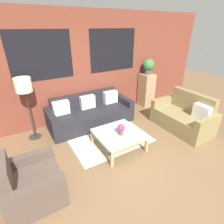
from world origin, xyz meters
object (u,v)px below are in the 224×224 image
Objects in this scene: settee_vintage at (184,117)px; flower_vase at (121,129)px; couch_dark at (90,114)px; coffee_table at (119,135)px; drawer_cabinet at (146,90)px; potted_plant at (148,66)px; floor_lamp at (24,88)px; armchair_corner at (31,184)px.

flower_vase is at bearing 176.87° from settee_vintage.
couch_dark reaches higher than coffee_table.
drawer_cabinet reaches higher than coffee_table.
drawer_cabinet is at bearing -90.00° from potted_plant.
potted_plant is at bearing 84.33° from settee_vintage.
drawer_cabinet is at bearing 5.32° from couch_dark.
couch_dark is 1.30m from coffee_table.
couch_dark is 1.73m from floor_lamp.
settee_vintage is at bearing -36.97° from couch_dark.
armchair_corner is at bearing -154.10° from drawer_cabinet.
drawer_cabinet reaches higher than couch_dark.
settee_vintage is 1.88m from coffee_table.
coffee_table is (-1.87, 0.17, 0.00)m from settee_vintage.
armchair_corner is at bearing -168.21° from coffee_table.
floor_lamp is 3.62m from drawer_cabinet.
armchair_corner is 3.49× the size of flower_vase.
coffee_table is 3.79× the size of flower_vase.
drawer_cabinet is (2.03, 1.49, 0.21)m from coffee_table.
flower_vase is at bearing -142.39° from potted_plant.
settee_vintage is 1.87m from flower_vase.
armchair_corner is (-3.68, -0.21, -0.03)m from settee_vintage.
settee_vintage is 1.60× the size of coffee_table.
settee_vintage is 3.19× the size of potted_plant.
armchair_corner is 0.81× the size of drawer_cabinet.
couch_dark is 2.60× the size of armchair_corner.
coffee_table is at bearing 102.86° from flower_vase.
armchair_corner is at bearing -176.74° from settee_vintage.
floor_lamp reaches higher than flower_vase.
settee_vintage reaches higher than armchair_corner.
couch_dark is at bearing -174.67° from potted_plant.
settee_vintage is 3.83m from floor_lamp.
drawer_cabinet is (3.55, 0.13, -0.71)m from floor_lamp.
potted_plant is at bearing 25.90° from armchair_corner.
armchair_corner is at bearing -99.66° from floor_lamp.
couch_dark is 2.35m from potted_plant.
floor_lamp is at bearing 177.31° from couch_dark.
potted_plant reaches higher than coffee_table.
couch_dark is 2.13m from drawer_cabinet.
floor_lamp reaches higher than settee_vintage.
drawer_cabinet is 2.55m from flower_vase.
flower_vase is at bearing -43.04° from floor_lamp.
couch_dark is at bearing 93.12° from coffee_table.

